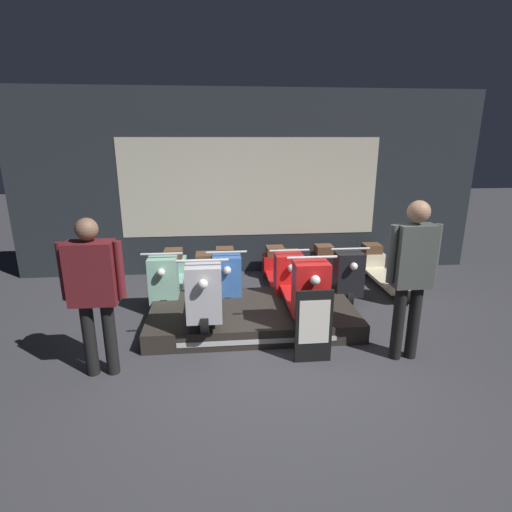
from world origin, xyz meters
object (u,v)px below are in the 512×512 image
Objects in this scene: scooter_backrow_0 at (169,275)px; person_left_browsing at (93,285)px; scooter_display_right at (299,283)px; scooter_backrow_2 at (281,272)px; price_sign_board at (314,326)px; scooter_backrow_1 at (226,274)px; scooter_display_left at (206,286)px; scooter_backrow_3 at (335,270)px; person_right_browsing at (412,269)px; scooter_backrow_4 at (388,268)px.

person_left_browsing is (-0.47, -2.12, 0.65)m from scooter_backrow_0.
scooter_display_right is 2.50m from person_left_browsing.
scooter_backrow_2 is 2.10m from price_sign_board.
scooter_backrow_1 is (0.88, 0.00, 0.00)m from scooter_backrow_0.
scooter_display_left is 1.00× the size of scooter_backrow_3.
scooter_backrow_0 and scooter_backrow_1 have the same top height.
scooter_backrow_3 is at bearing 53.97° from scooter_display_right.
person_right_browsing is 1.21m from price_sign_board.
scooter_backrow_4 is (2.93, 1.15, -0.24)m from scooter_display_left.
scooter_display_left is 1.01× the size of person_right_browsing.
scooter_display_left is 1.32m from scooter_backrow_0.
scooter_backrow_0 is 1.00× the size of scooter_backrow_3.
price_sign_board is (1.18, -0.95, -0.16)m from scooter_display_left.
scooter_backrow_1 reaches higher than price_sign_board.
person_left_browsing is at bearing -145.79° from scooter_backrow_3.
scooter_backrow_0 is at bearing 180.00° from scooter_backrow_1.
scooter_backrow_0 is 2.26m from person_left_browsing.
scooter_backrow_2 is 1.76m from scooter_backrow_4.
person_left_browsing is (-3.99, -2.12, 0.65)m from scooter_backrow_4.
person_right_browsing is at bearing -108.56° from scooter_backrow_4.
scooter_display_right is (1.21, 0.00, 0.00)m from scooter_display_left.
person_right_browsing is at bearing -43.66° from scooter_display_right.
scooter_backrow_1 and scooter_backrow_2 have the same top height.
price_sign_board is (1.78, -2.10, 0.09)m from scooter_backrow_0.
scooter_backrow_4 is (1.72, 1.15, -0.24)m from scooter_display_right.
person_left_browsing is 3.28m from person_right_browsing.
scooter_backrow_3 reaches higher than price_sign_board.
person_left_browsing is at bearing -136.53° from scooter_backrow_2.
scooter_backrow_3 is at bearing 180.00° from scooter_backrow_4.
scooter_display_left is at bearing 156.52° from person_right_browsing.
scooter_display_right is 2.15m from scooter_backrow_0.
scooter_backrow_2 is 1.00× the size of scooter_backrow_4.
scooter_backrow_1 is at bearing 180.00° from scooter_backrow_2.
scooter_display_right is 0.96m from price_sign_board.
scooter_backrow_0 is 2.14× the size of price_sign_board.
price_sign_board is (-0.03, -0.95, -0.16)m from scooter_display_right.
scooter_backrow_0 is at bearing 180.00° from scooter_backrow_3.
scooter_backrow_0 is at bearing 180.00° from scooter_backrow_2.
scooter_backrow_0 is (-0.60, 1.15, -0.24)m from scooter_display_left.
person_left_browsing is at bearing -179.68° from price_sign_board.
scooter_backrow_1 is 1.08× the size of person_left_browsing.
scooter_backrow_0 and scooter_backrow_3 have the same top height.
scooter_backrow_4 is at bearing 71.44° from person_right_browsing.
scooter_backrow_4 is at bearing 50.31° from price_sign_board.
scooter_display_left reaches higher than scooter_backrow_2.
scooter_backrow_0 is (-1.80, 1.15, -0.24)m from scooter_display_right.
price_sign_board is (0.90, -2.10, 0.09)m from scooter_backrow_1.
scooter_backrow_1 is at bearing 76.15° from scooter_display_left.
scooter_display_left is 1.00× the size of scooter_backrow_4.
person_right_browsing is at bearing -63.59° from scooter_backrow_2.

